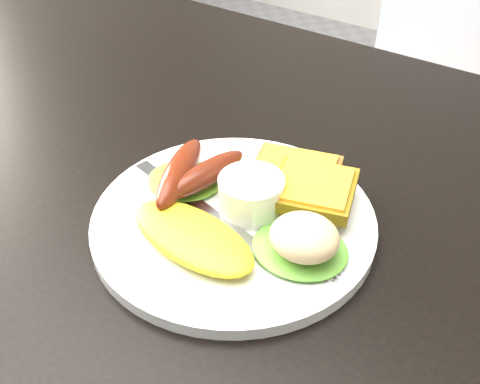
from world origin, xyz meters
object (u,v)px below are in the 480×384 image
at_px(dining_table, 172,185).
at_px(dining_chair, 435,116).
at_px(person, 240,17).
at_px(plate, 234,220).

distance_m(dining_table, dining_chair, 0.84).
height_order(dining_chair, person, person).
bearing_deg(dining_chair, plate, -87.15).
bearing_deg(plate, dining_table, 162.29).
xyz_separation_m(dining_table, plate, (0.10, -0.03, 0.03)).
relative_size(dining_table, person, 0.93).
relative_size(dining_table, plate, 4.70).
height_order(dining_table, plate, plate).
height_order(dining_chair, plate, plate).
relative_size(dining_table, dining_chair, 2.55).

